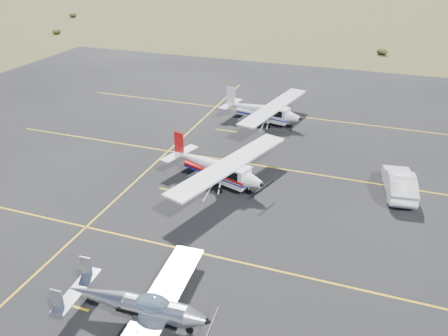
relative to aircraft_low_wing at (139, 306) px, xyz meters
The scene contains 6 objects.
ground 3.44m from the aircraft_low_wing, 99.69° to the left, with size 1600.00×1600.00×0.00m, color #383D1C.
apron 10.31m from the aircraft_low_wing, 93.10° to the left, with size 72.00×72.00×0.02m, color black.
aircraft_low_wing is the anchor object (origin of this frame).
aircraft_cessna 12.85m from the aircraft_low_wing, 94.98° to the left, with size 7.75×11.17×2.86m.
aircraft_plain 24.70m from the aircraft_low_wing, 92.36° to the left, with size 7.00×11.13×2.81m.
sedan 18.79m from the aircraft_low_wing, 55.33° to the left, with size 1.68×4.82×1.59m, color white.
Camera 1 is at (8.63, -15.16, 14.99)m, focal length 35.00 mm.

